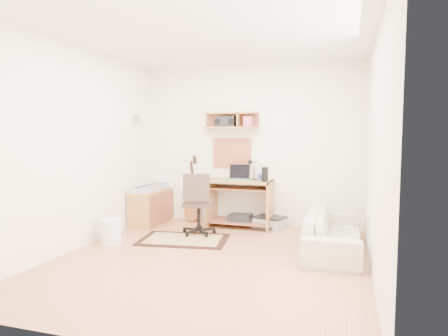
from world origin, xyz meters
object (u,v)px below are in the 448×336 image
(task_chair, at_px, (198,203))
(cabinet, at_px, (151,207))
(sofa, at_px, (334,225))
(desk, at_px, (240,204))
(printer, at_px, (270,222))

(task_chair, distance_m, cabinet, 1.15)
(task_chair, xyz_separation_m, sofa, (1.93, -0.28, -0.13))
(desk, height_order, task_chair, task_chair)
(desk, height_order, sofa, desk)
(cabinet, relative_size, sofa, 0.53)
(task_chair, bearing_deg, printer, 25.47)
(desk, distance_m, cabinet, 1.51)
(desk, relative_size, task_chair, 1.07)
(task_chair, distance_m, sofa, 1.96)
(cabinet, height_order, printer, cabinet)
(desk, xyz_separation_m, task_chair, (-0.47, -0.65, 0.09))
(task_chair, distance_m, printer, 1.24)
(task_chair, bearing_deg, desk, 41.98)
(printer, height_order, sofa, sofa)
(cabinet, bearing_deg, task_chair, -24.80)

